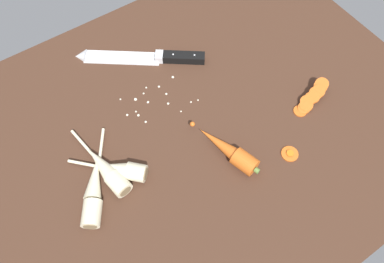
% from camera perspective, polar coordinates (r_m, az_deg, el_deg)
% --- Properties ---
extents(ground_plane, '(1.20, 0.90, 0.04)m').
position_cam_1_polar(ground_plane, '(0.92, -0.69, -0.18)').
color(ground_plane, '#42281C').
extents(chefs_knife, '(0.30, 0.23, 0.04)m').
position_cam_1_polar(chefs_knife, '(1.04, -8.15, 11.02)').
color(chefs_knife, silver).
rests_on(chefs_knife, ground_plane).
extents(whole_carrot, '(0.08, 0.19, 0.04)m').
position_cam_1_polar(whole_carrot, '(0.86, 5.56, -2.83)').
color(whole_carrot, '#D6601E').
rests_on(whole_carrot, ground_plane).
extents(parsnip_front, '(0.14, 0.14, 0.04)m').
position_cam_1_polar(parsnip_front, '(0.85, -10.78, -5.57)').
color(parsnip_front, beige).
rests_on(parsnip_front, ground_plane).
extents(parsnip_mid_left, '(0.06, 0.21, 0.04)m').
position_cam_1_polar(parsnip_mid_left, '(0.86, -12.70, -5.67)').
color(parsnip_mid_left, beige).
rests_on(parsnip_mid_left, ground_plane).
extents(parsnip_mid_right, '(0.15, 0.21, 0.04)m').
position_cam_1_polar(parsnip_mid_right, '(0.84, -14.43, -8.69)').
color(parsnip_mid_right, beige).
rests_on(parsnip_mid_right, ground_plane).
extents(carrot_slice_stack, '(0.12, 0.05, 0.04)m').
position_cam_1_polar(carrot_slice_stack, '(0.98, 17.59, 4.93)').
color(carrot_slice_stack, '#D6601E').
rests_on(carrot_slice_stack, ground_plane).
extents(carrot_slice_stray_near, '(0.04, 0.04, 0.01)m').
position_cam_1_polar(carrot_slice_stray_near, '(0.90, 14.49, -3.22)').
color(carrot_slice_stray_near, '#D6601E').
rests_on(carrot_slice_stray_near, ground_plane).
extents(mince_crumbs, '(0.17, 0.12, 0.01)m').
position_cam_1_polar(mince_crumbs, '(0.95, -6.02, 4.92)').
color(mince_crumbs, silver).
rests_on(mince_crumbs, ground_plane).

